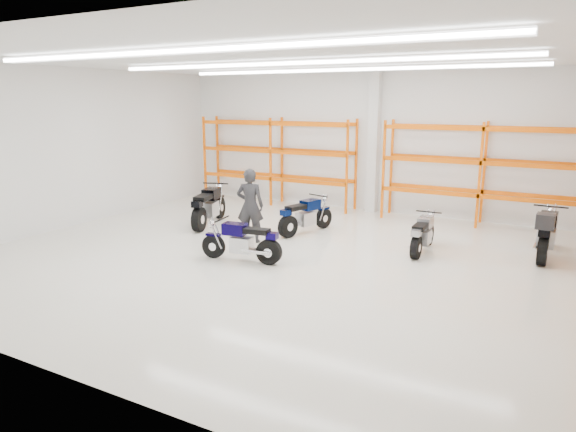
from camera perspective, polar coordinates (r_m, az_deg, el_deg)
The scene contains 11 objects.
ground at distance 11.97m, azimuth -0.11°, elevation -4.70°, with size 14.00×14.00×0.00m, color silver.
room_shell at distance 11.44m, azimuth -0.06°, elevation 11.20°, with size 14.02×12.02×4.51m.
motorcycle_main at distance 11.65m, azimuth -4.88°, elevation -2.93°, with size 1.97×0.65×0.97m.
motorcycle_back_a at distance 15.09m, azimuth -8.86°, elevation 0.97°, with size 0.95×2.32×1.16m.
motorcycle_back_b at distance 14.06m, azimuth 1.79°, elevation -0.07°, with size 0.88×1.99×1.00m.
motorcycle_back_c at distance 12.70m, azimuth 14.71°, elevation -2.09°, with size 0.62×1.86×0.92m.
motorcycle_back_d at distance 13.22m, azimuth 26.73°, elevation -1.80°, with size 0.75×2.36×1.22m.
standing_man at distance 13.14m, azimuth -4.24°, elevation 1.15°, with size 0.70×0.46×1.91m, color black.
structural_column at distance 16.82m, azimuth 9.49°, elevation 8.03°, with size 0.32×0.32×4.50m, color white.
pallet_racking_back_left at distance 17.95m, azimuth -1.31°, elevation 7.01°, with size 5.67×0.87×3.00m.
pallet_racking_back_right at distance 15.75m, azimuth 20.82°, elevation 5.36°, with size 5.67×0.87×3.00m.
Camera 1 is at (5.45, -10.03, 3.61)m, focal length 32.00 mm.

